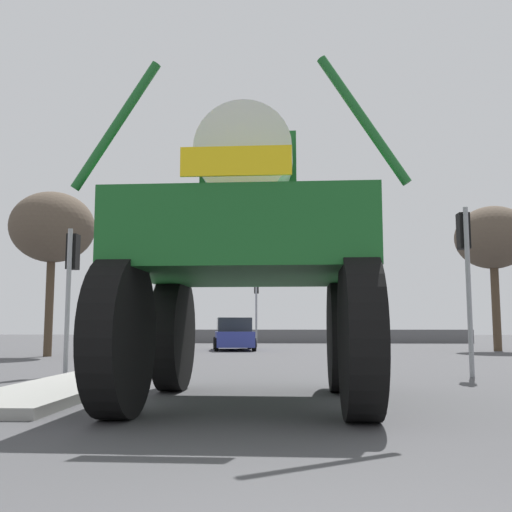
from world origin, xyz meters
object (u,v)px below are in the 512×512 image
(traffic_signal_far_left, at_px, (256,295))
(bare_tree_right, at_px, (493,239))
(oversize_sprayer, at_px, (249,255))
(sedan_ahead, at_px, (234,335))
(bare_tree_left, at_px, (52,228))
(traffic_signal_near_left, at_px, (72,268))
(traffic_signal_near_right, at_px, (465,253))

(traffic_signal_far_left, relative_size, bare_tree_right, 0.57)
(oversize_sprayer, bearing_deg, bare_tree_right, -26.88)
(oversize_sprayer, relative_size, bare_tree_right, 0.78)
(sedan_ahead, relative_size, bare_tree_left, 0.69)
(sedan_ahead, distance_m, traffic_signal_far_left, 4.74)
(bare_tree_right, bearing_deg, traffic_signal_far_left, 157.72)
(oversize_sprayer, distance_m, bare_tree_left, 15.85)
(oversize_sprayer, relative_size, traffic_signal_near_left, 1.54)
(traffic_signal_near_right, bearing_deg, traffic_signal_near_left, 179.96)
(sedan_ahead, relative_size, traffic_signal_far_left, 1.12)
(sedan_ahead, bearing_deg, traffic_signal_near_right, -163.56)
(oversize_sprayer, distance_m, traffic_signal_near_right, 6.80)
(sedan_ahead, xyz_separation_m, bare_tree_right, (12.11, -0.44, 4.46))
(traffic_signal_near_left, relative_size, bare_tree_left, 0.54)
(sedan_ahead, xyz_separation_m, bare_tree_left, (-6.46, -6.24, 4.14))
(sedan_ahead, height_order, traffic_signal_near_right, traffic_signal_near_right)
(traffic_signal_near_right, bearing_deg, traffic_signal_far_left, 106.77)
(oversize_sprayer, distance_m, bare_tree_right, 21.83)
(traffic_signal_near_left, relative_size, bare_tree_right, 0.51)
(bare_tree_left, bearing_deg, traffic_signal_near_right, -32.70)
(sedan_ahead, distance_m, traffic_signal_near_right, 16.10)
(oversize_sprayer, xyz_separation_m, sedan_ahead, (-1.85, 19.47, -1.47))
(traffic_signal_near_left, xyz_separation_m, bare_tree_left, (-3.82, 8.33, 2.38))
(sedan_ahead, xyz_separation_m, traffic_signal_near_left, (-2.64, -14.57, 1.76))
(traffic_signal_near_left, height_order, bare_tree_left, bare_tree_left)
(bare_tree_left, bearing_deg, sedan_ahead, 43.99)
(traffic_signal_near_right, xyz_separation_m, bare_tree_right, (5.59, 14.13, 2.39))
(traffic_signal_near_right, bearing_deg, bare_tree_left, 147.30)
(traffic_signal_far_left, bearing_deg, bare_tree_right, -22.28)
(traffic_signal_near_left, bearing_deg, sedan_ahead, 79.75)
(sedan_ahead, bearing_deg, bare_tree_right, -99.77)
(bare_tree_left, relative_size, bare_tree_right, 0.93)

